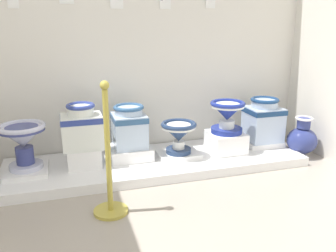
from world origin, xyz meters
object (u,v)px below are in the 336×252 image
Objects in this scene: antique_toilet_broad_patterned at (23,138)px; info_placard_fourth at (165,3)px; antique_toilet_rightmost at (263,119)px; plinth_block_central_ornate at (130,152)px; antique_toilet_central_ornate at (129,125)px; decorative_vase_spare at (302,139)px; plinth_block_rightmost at (262,142)px; info_placard_third at (117,2)px; info_placard_fifth at (210,1)px; antique_toilet_leftmost at (82,126)px; antique_toilet_pale_glazed at (179,133)px; plinth_block_broad_patterned at (27,170)px; plinth_block_squat_floral at (226,142)px; plinth_block_leftmost at (84,156)px; plinth_block_pale_glazed at (178,155)px; stanchion_post_near_left at (109,176)px; info_placard_first at (13,0)px; antique_toilet_squat_floral at (227,113)px.

info_placard_fourth is (1.38, 0.42, 1.12)m from antique_toilet_broad_patterned.
plinth_block_central_ornate is at bearing 178.55° from antique_toilet_rightmost.
decorative_vase_spare is (1.75, -0.25, -0.23)m from antique_toilet_central_ornate.
antique_toilet_rightmost reaches higher than plinth_block_rightmost.
info_placard_fifth is at bearing -0.00° from info_placard_third.
antique_toilet_leftmost reaches higher than plinth_block_rightmost.
antique_toilet_pale_glazed is 1.27m from info_placard_fourth.
plinth_block_broad_patterned is 1.88m from plinth_block_squat_floral.
antique_toilet_leftmost is at bearing -170.12° from plinth_block_central_ornate.
antique_toilet_broad_patterned is at bearing -177.79° from plinth_block_leftmost.
plinth_block_broad_patterned is 2.68m from decorative_vase_spare.
plinth_block_central_ornate is at bearing 63.43° from antique_toilet_central_ornate.
antique_toilet_leftmost is 1.02× the size of plinth_block_pale_glazed.
antique_toilet_central_ornate reaches higher than plinth_block_squat_floral.
stanchion_post_near_left is (-0.76, -0.71, -0.04)m from antique_toilet_pale_glazed.
info_placard_first reaches higher than plinth_block_broad_patterned.
antique_toilet_leftmost is at bearing 178.70° from antique_toilet_squat_floral.
info_placard_first reaches higher than decorative_vase_spare.
antique_toilet_rightmost is (1.85, 0.04, -0.09)m from antique_toilet_leftmost.
antique_toilet_leftmost reaches higher than antique_toilet_squat_floral.
info_placard_first is (-0.49, 0.40, 1.07)m from antique_toilet_leftmost.
plinth_block_broad_patterned is 0.95× the size of antique_toilet_broad_patterned.
antique_toilet_leftmost is 2.21m from decorative_vase_spare.
plinth_block_central_ornate reaches higher than plinth_block_broad_patterned.
stanchion_post_near_left reaches higher than plinth_block_pale_glazed.
decorative_vase_spare is 0.43× the size of stanchion_post_near_left.
antique_toilet_leftmost reaches higher than plinth_block_broad_patterned.
antique_toilet_pale_glazed reaches higher than plinth_block_squat_floral.
antique_toilet_pale_glazed is at bearing -14.46° from antique_toilet_central_ornate.
plinth_block_leftmost is 0.73× the size of antique_toilet_central_ornate.
info_placard_fifth is at bearing 16.54° from antique_toilet_leftmost.
antique_toilet_rightmost is 3.60× the size of info_placard_fifth.
info_placard_third is (-0.98, 0.44, 1.34)m from plinth_block_squat_floral.
antique_toilet_central_ornate is 0.56m from plinth_block_pale_glazed.
plinth_block_rightmost is at bearing 4.82° from plinth_block_pale_glazed.
info_placard_fifth reaches higher than antique_toilet_leftmost.
antique_toilet_broad_patterned is at bearing 179.61° from plinth_block_squat_floral.
decorative_vase_spare reaches higher than plinth_block_pale_glazed.
stanchion_post_near_left is at bearing -103.69° from info_placard_third.
decorative_vase_spare is at bearing -4.43° from plinth_block_leftmost.
info_placard_fifth reaches higher than plinth_block_rightmost.
plinth_block_broad_patterned is at bearing -177.79° from antique_toilet_leftmost.
antique_toilet_leftmost is 0.96m from plinth_block_pale_glazed.
antique_toilet_pale_glazed reaches higher than plinth_block_central_ornate.
stanchion_post_near_left is at bearing -79.96° from plinth_block_leftmost.
info_placard_fourth is at bearing 36.12° from plinth_block_central_ornate.
plinth_block_rightmost is at bearing -1.45° from antique_toilet_central_ornate.
antique_toilet_broad_patterned is 1.16× the size of antique_toilet_pale_glazed.
antique_toilet_broad_patterned is 0.49m from antique_toilet_leftmost.
antique_toilet_squat_floral reaches higher than antique_toilet_pale_glazed.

